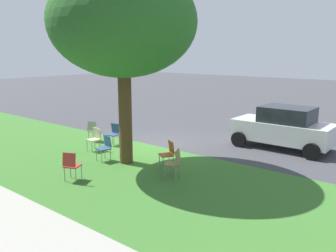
{
  "coord_description": "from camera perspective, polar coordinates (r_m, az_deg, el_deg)",
  "views": [
    {
      "loc": [
        -9.15,
        10.5,
        3.69
      ],
      "look_at": [
        -1.35,
        0.79,
        1.06
      ],
      "focal_mm": 37.46,
      "sensor_mm": 36.0,
      "label": 1
    }
  ],
  "objects": [
    {
      "name": "chair_1",
      "position": [
        10.41,
        1.05,
        -5.8
      ],
      "size": [
        0.54,
        0.54,
        0.88
      ],
      "color": "olive",
      "rests_on": "ground"
    },
    {
      "name": "chair_2",
      "position": [
        13.59,
        -11.83,
        -1.81
      ],
      "size": [
        0.47,
        0.48,
        0.88
      ],
      "color": "beige",
      "rests_on": "ground"
    },
    {
      "name": "chair_0",
      "position": [
        14.97,
        -12.04,
        -0.56
      ],
      "size": [
        0.52,
        0.52,
        0.88
      ],
      "color": "#ADA393",
      "rests_on": "ground"
    },
    {
      "name": "chair_6",
      "position": [
        12.26,
        -10.23,
        -3.24
      ],
      "size": [
        0.48,
        0.49,
        0.88
      ],
      "color": "#335184",
      "rests_on": "ground"
    },
    {
      "name": "ground",
      "position": [
        14.4,
        -2.24,
        -2.91
      ],
      "size": [
        80.0,
        80.0,
        0.0
      ],
      "primitive_type": "plane",
      "color": "#424247"
    },
    {
      "name": "street_tree",
      "position": [
        11.56,
        -7.34,
        16.27
      ],
      "size": [
        4.7,
        4.7,
        6.34
      ],
      "color": "brown",
      "rests_on": "ground"
    },
    {
      "name": "parked_car",
      "position": [
        14.27,
        18.27,
        -0.2
      ],
      "size": [
        3.7,
        1.92,
        1.65
      ],
      "color": "silver",
      "rests_on": "ground"
    },
    {
      "name": "chair_5",
      "position": [
        11.33,
        0.04,
        -4.31
      ],
      "size": [
        0.57,
        0.57,
        0.88
      ],
      "color": "#C64C1E",
      "rests_on": "ground"
    },
    {
      "name": "chair_4",
      "position": [
        14.27,
        -8.79,
        -1.04
      ],
      "size": [
        0.47,
        0.48,
        0.88
      ],
      "color": "#335184",
      "rests_on": "ground"
    },
    {
      "name": "grass_verge",
      "position": [
        12.27,
        -12.13,
        -5.83
      ],
      "size": [
        48.0,
        6.0,
        0.01
      ],
      "primitive_type": "cube",
      "color": "#3D752D",
      "rests_on": "ground"
    },
    {
      "name": "chair_3",
      "position": [
        10.56,
        -15.46,
        -5.99
      ],
      "size": [
        0.55,
        0.55,
        0.88
      ],
      "color": "#B7332D",
      "rests_on": "ground"
    }
  ]
}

